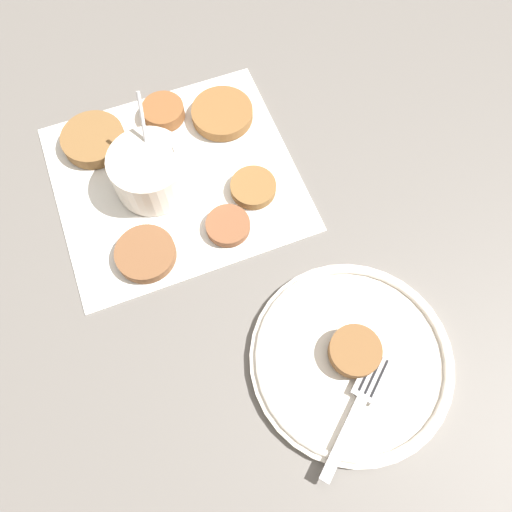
% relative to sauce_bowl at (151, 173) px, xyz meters
% --- Properties ---
extents(ground_plane, '(4.00, 4.00, 0.00)m').
position_rel_sauce_bowl_xyz_m(ground_plane, '(0.04, -0.01, -0.03)').
color(ground_plane, '#605B56').
extents(napkin, '(0.33, 0.30, 0.00)m').
position_rel_sauce_bowl_xyz_m(napkin, '(0.03, 0.00, -0.03)').
color(napkin, silver).
rests_on(napkin, ground_plane).
extents(sauce_bowl, '(0.11, 0.11, 0.12)m').
position_rel_sauce_bowl_xyz_m(sauce_bowl, '(0.00, 0.00, 0.00)').
color(sauce_bowl, silver).
rests_on(sauce_bowl, napkin).
extents(fritter_0, '(0.06, 0.06, 0.02)m').
position_rel_sauce_bowl_xyz_m(fritter_0, '(0.04, 0.11, -0.02)').
color(fritter_0, brown).
rests_on(fritter_0, napkin).
extents(fritter_1, '(0.06, 0.06, 0.01)m').
position_rel_sauce_bowl_xyz_m(fritter_1, '(0.12, -0.05, -0.02)').
color(fritter_1, brown).
rests_on(fritter_1, napkin).
extents(fritter_2, '(0.09, 0.09, 0.02)m').
position_rel_sauce_bowl_xyz_m(fritter_2, '(-0.06, 0.09, -0.02)').
color(fritter_2, brown).
rests_on(fritter_2, napkin).
extents(fritter_3, '(0.09, 0.09, 0.02)m').
position_rel_sauce_bowl_xyz_m(fritter_3, '(0.12, 0.08, -0.02)').
color(fritter_3, brown).
rests_on(fritter_3, napkin).
extents(fritter_4, '(0.08, 0.08, 0.01)m').
position_rel_sauce_bowl_xyz_m(fritter_4, '(-0.04, -0.10, -0.02)').
color(fritter_4, brown).
rests_on(fritter_4, napkin).
extents(fritter_5, '(0.06, 0.06, 0.01)m').
position_rel_sauce_bowl_xyz_m(fritter_5, '(0.07, -0.10, -0.02)').
color(fritter_5, brown).
rests_on(fritter_5, napkin).
extents(serving_plate, '(0.24, 0.24, 0.02)m').
position_rel_sauce_bowl_xyz_m(serving_plate, '(0.15, -0.31, -0.02)').
color(serving_plate, silver).
rests_on(serving_plate, ground_plane).
extents(fritter_on_plate, '(0.06, 0.06, 0.02)m').
position_rel_sauce_bowl_xyz_m(fritter_on_plate, '(0.16, -0.30, -0.01)').
color(fritter_on_plate, brown).
rests_on(fritter_on_plate, serving_plate).
extents(fork, '(0.13, 0.12, 0.00)m').
position_rel_sauce_bowl_xyz_m(fork, '(0.14, -0.36, -0.01)').
color(fork, silver).
rests_on(fork, serving_plate).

